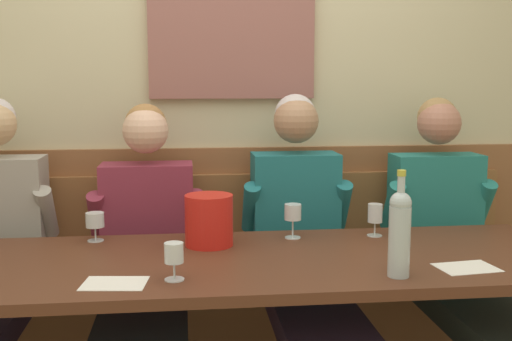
% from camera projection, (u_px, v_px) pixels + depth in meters
% --- Properties ---
extents(room_wall_back, '(6.80, 0.12, 2.80)m').
position_uv_depth(room_wall_back, '(221.00, 82.00, 3.17)').
color(room_wall_back, beige).
rests_on(room_wall_back, ground).
extents(wood_wainscot_panel, '(6.80, 0.03, 1.07)m').
position_uv_depth(wood_wainscot_panel, '(223.00, 250.00, 3.24)').
color(wood_wainscot_panel, brown).
rests_on(wood_wainscot_panel, ground).
extents(wall_bench, '(2.92, 0.42, 0.94)m').
position_uv_depth(wall_bench, '(226.00, 311.00, 3.07)').
color(wall_bench, brown).
rests_on(wall_bench, ground).
extents(dining_table, '(2.62, 0.83, 0.74)m').
position_uv_depth(dining_table, '(237.00, 276.00, 2.36)').
color(dining_table, '#532C1B').
rests_on(dining_table, ground).
extents(person_center_left_seat, '(0.53, 1.25, 1.31)m').
position_uv_depth(person_center_left_seat, '(144.00, 266.00, 2.64)').
color(person_center_left_seat, '#293438').
rests_on(person_center_left_seat, ground).
extents(person_right_seat, '(0.52, 1.25, 1.35)m').
position_uv_depth(person_right_seat, '(307.00, 254.00, 2.73)').
color(person_right_seat, '#2B2E40').
rests_on(person_right_seat, ground).
extents(person_left_seat, '(0.54, 1.24, 1.33)m').
position_uv_depth(person_left_seat, '(464.00, 255.00, 2.79)').
color(person_left_seat, '#26263C').
rests_on(person_left_seat, ground).
extents(ice_bucket, '(0.20, 0.20, 0.21)m').
position_uv_depth(ice_bucket, '(209.00, 220.00, 2.53)').
color(ice_bucket, red).
rests_on(ice_bucket, dining_table).
extents(wine_bottle_amber_mid, '(0.08, 0.08, 0.37)m').
position_uv_depth(wine_bottle_amber_mid, '(400.00, 231.00, 2.11)').
color(wine_bottle_amber_mid, '#B3C2C6').
rests_on(wine_bottle_amber_mid, dining_table).
extents(wine_glass_mid_left, '(0.07, 0.07, 0.14)m').
position_uv_depth(wine_glass_mid_left, '(375.00, 215.00, 2.68)').
color(wine_glass_mid_left, silver).
rests_on(wine_glass_mid_left, dining_table).
extents(wine_glass_center_rear, '(0.07, 0.07, 0.15)m').
position_uv_depth(wine_glass_center_rear, '(293.00, 213.00, 2.64)').
color(wine_glass_center_rear, silver).
rests_on(wine_glass_center_rear, dining_table).
extents(wine_glass_by_bottle, '(0.08, 0.08, 0.12)m').
position_uv_depth(wine_glass_by_bottle, '(95.00, 222.00, 2.60)').
color(wine_glass_by_bottle, silver).
rests_on(wine_glass_by_bottle, dining_table).
extents(wine_glass_right_end, '(0.07, 0.07, 0.13)m').
position_uv_depth(wine_glass_right_end, '(174.00, 255.00, 2.09)').
color(wine_glass_right_end, silver).
rests_on(wine_glass_right_end, dining_table).
extents(tasting_sheet_left_guest, '(0.23, 0.17, 0.00)m').
position_uv_depth(tasting_sheet_left_guest, '(467.00, 268.00, 2.23)').
color(tasting_sheet_left_guest, white).
rests_on(tasting_sheet_left_guest, dining_table).
extents(tasting_sheet_right_guest, '(0.23, 0.17, 0.00)m').
position_uv_depth(tasting_sheet_right_guest, '(115.00, 283.00, 2.06)').
color(tasting_sheet_right_guest, white).
rests_on(tasting_sheet_right_guest, dining_table).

